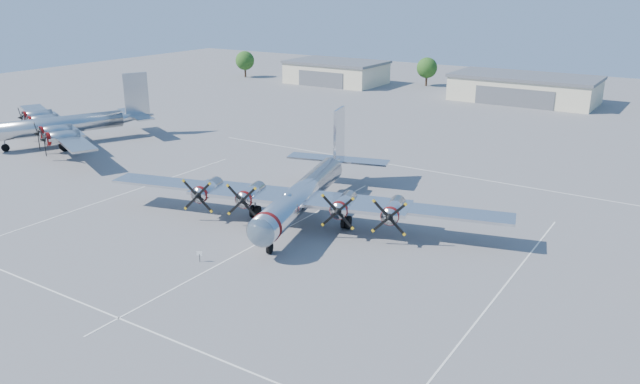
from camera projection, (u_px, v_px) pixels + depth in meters
The scene contains 9 objects.
ground at pixel (293, 225), 62.69m from camera, with size 260.00×260.00×0.00m, color #5C5C5F.
parking_lines at pixel (283, 230), 61.30m from camera, with size 60.00×50.08×0.01m.
hangar_west at pixel (336, 72), 150.25m from camera, with size 22.60×14.60×5.40m.
hangar_center at pixel (524, 88), 127.13m from camera, with size 28.60×14.60×5.40m.
tree_far_west at pixel (245, 61), 159.46m from camera, with size 4.80×4.80×6.64m.
tree_west at pixel (427, 68), 145.90m from camera, with size 4.80×4.80×6.64m.
main_bomber_b29 at pixel (306, 217), 64.76m from camera, with size 41.49×28.38×9.18m, color silver, non-canonical shape.
bomber_west at pixel (69, 143), 94.48m from camera, with size 37.07×26.25×9.79m, color #B4B6B8, non-canonical shape.
info_placard at pixel (199, 255), 54.07m from camera, with size 0.50×0.22×0.99m.
Camera 1 is at (33.91, -47.61, 23.06)m, focal length 35.00 mm.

